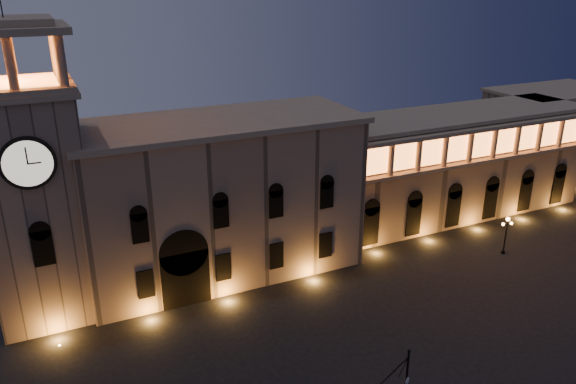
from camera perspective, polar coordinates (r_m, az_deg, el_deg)
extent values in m
plane|color=black|center=(50.00, 4.47, -18.22)|extent=(160.00, 160.00, 0.00)
cube|color=#8C715B|center=(62.51, -6.84, -0.75)|extent=(30.00, 12.00, 17.00)
cube|color=gray|center=(59.81, -7.20, 7.09)|extent=(30.80, 12.80, 0.60)
cube|color=black|center=(58.73, -10.50, -8.46)|extent=(5.00, 1.40, 6.00)
cylinder|color=black|center=(57.32, -10.70, -5.85)|extent=(5.00, 1.40, 5.00)
cube|color=orange|center=(58.66, -10.43, -8.72)|extent=(4.20, 0.20, 5.00)
cube|color=#8C715B|center=(58.11, -24.16, -1.63)|extent=(9.00, 9.00, 22.00)
cube|color=gray|center=(55.12, -25.91, 9.23)|extent=(9.80, 9.80, 0.50)
cylinder|color=black|center=(51.75, -24.93, 2.67)|extent=(4.60, 0.35, 4.60)
cylinder|color=beige|center=(51.62, -24.92, 2.63)|extent=(4.00, 0.12, 4.00)
cube|color=gray|center=(55.03, -25.99, 9.73)|extent=(9.40, 9.40, 0.50)
cube|color=orange|center=(54.98, -26.04, 10.04)|extent=(6.80, 6.80, 0.15)
cylinder|color=gray|center=(50.93, -26.37, 11.61)|extent=(0.76, 0.76, 4.20)
cylinder|color=gray|center=(51.01, -22.06, 12.26)|extent=(0.76, 0.76, 4.20)
cylinder|color=gray|center=(58.47, -26.41, 12.58)|extent=(0.76, 0.76, 4.20)
cylinder|color=gray|center=(58.54, -22.64, 13.15)|extent=(0.76, 0.76, 4.20)
cylinder|color=gray|center=(54.78, -22.37, 12.74)|extent=(0.76, 0.76, 4.20)
cube|color=gray|center=(54.46, -26.81, 14.61)|extent=(9.80, 9.80, 0.60)
cube|color=gray|center=(54.42, -26.92, 15.23)|extent=(7.50, 7.50, 0.60)
cube|color=#866B56|center=(81.02, 16.14, 2.58)|extent=(40.00, 10.00, 14.00)
cube|color=gray|center=(79.11, 16.67, 7.56)|extent=(40.60, 10.60, 0.50)
cube|color=gray|center=(76.52, 18.96, 2.99)|extent=(40.00, 1.20, 0.40)
cube|color=gray|center=(75.38, 19.35, 6.09)|extent=(40.00, 1.40, 0.50)
cube|color=orange|center=(76.28, 18.88, 4.68)|extent=(38.00, 0.15, 3.60)
cylinder|color=gray|center=(65.00, 7.55, 2.89)|extent=(0.70, 0.70, 4.00)
cylinder|color=gray|center=(67.16, 10.44, 3.32)|extent=(0.70, 0.70, 4.00)
cylinder|color=gray|center=(69.48, 13.15, 3.72)|extent=(0.70, 0.70, 4.00)
cylinder|color=gray|center=(71.96, 15.68, 4.08)|extent=(0.70, 0.70, 4.00)
cylinder|color=gray|center=(74.56, 18.04, 4.41)|extent=(0.70, 0.70, 4.00)
cylinder|color=gray|center=(77.28, 20.24, 4.71)|extent=(0.70, 0.70, 4.00)
cylinder|color=gray|center=(80.11, 22.28, 4.98)|extent=(0.70, 0.70, 4.00)
cylinder|color=gray|center=(83.04, 24.19, 5.23)|extent=(0.70, 0.70, 4.00)
cylinder|color=gray|center=(86.05, 25.97, 5.46)|extent=(0.70, 0.70, 4.00)
cube|color=#866B56|center=(103.20, 25.04, 5.33)|extent=(20.00, 12.00, 14.00)
sphere|color=black|center=(43.08, 12.20, -15.48)|extent=(0.25, 0.25, 0.25)
cylinder|color=black|center=(41.82, 10.59, -17.54)|extent=(4.09, 1.93, 0.11)
cylinder|color=silver|center=(44.57, 12.05, -18.22)|extent=(0.50, 0.25, 0.53)
cylinder|color=black|center=(72.74, 21.21, -4.26)|extent=(0.18, 0.18, 4.44)
cylinder|color=black|center=(73.59, 21.00, -5.71)|extent=(0.49, 0.49, 0.33)
sphere|color=#FFB566|center=(71.83, 21.45, -2.58)|extent=(0.49, 0.49, 0.49)
cylinder|color=black|center=(71.93, 21.20, -3.09)|extent=(1.10, 0.29, 0.07)
sphere|color=#FFB566|center=(71.75, 21.02, -3.08)|extent=(0.35, 0.35, 0.35)
cylinder|color=black|center=(72.23, 21.56, -3.04)|extent=(1.10, 0.29, 0.07)
sphere|color=#FFB566|center=(72.37, 21.75, -2.98)|extent=(0.35, 0.35, 0.35)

